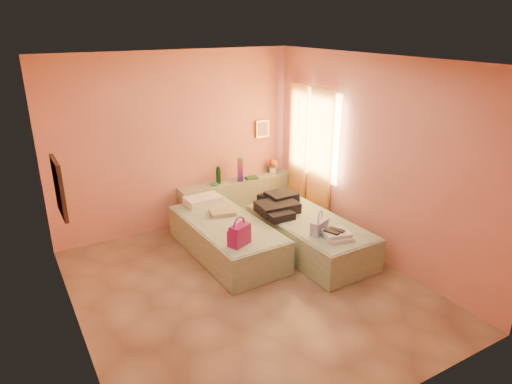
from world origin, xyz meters
TOP-DOWN VIEW (x-y plane):
  - ground at (0.00, 0.00)m, footprint 4.50×4.50m
  - room_walls at (0.21, 0.57)m, footprint 4.02×4.51m
  - headboard_ledge at (0.98, 2.10)m, footprint 2.05×0.30m
  - bed_left at (0.19, 0.95)m, footprint 0.96×2.03m
  - bed_right at (1.27, 0.40)m, footprint 0.96×2.03m
  - water_bottle at (0.63, 2.10)m, footprint 0.10×0.10m
  - rainbow_box at (1.00, 2.03)m, footprint 0.12×0.12m
  - small_dish at (0.54, 2.06)m, footprint 0.15×0.15m
  - green_book at (1.23, 2.04)m, footprint 0.22×0.17m
  - flower_vase at (1.72, 2.13)m, footprint 0.25×0.25m
  - magenta_handbag at (0.03, 0.26)m, footprint 0.34×0.27m
  - khaki_garment at (0.28, 1.24)m, footprint 0.42×0.37m
  - clothes_pile at (1.08, 0.91)m, footprint 0.69×0.69m
  - blue_handbag at (1.12, -0.00)m, footprint 0.32×0.23m
  - towel_stack at (1.24, -0.26)m, footprint 0.42×0.38m
  - sandal_pair at (1.19, -0.23)m, footprint 0.22×0.25m

SIDE VIEW (x-z plane):
  - ground at x=0.00m, z-range 0.00..0.00m
  - bed_left at x=0.19m, z-range 0.00..0.50m
  - bed_right at x=1.27m, z-range 0.00..0.50m
  - headboard_ledge at x=0.98m, z-range 0.00..0.65m
  - khaki_garment at x=0.28m, z-range 0.50..0.56m
  - towel_stack at x=1.24m, z-range 0.50..0.60m
  - blue_handbag at x=1.12m, z-range 0.50..0.69m
  - clothes_pile at x=1.08m, z-range 0.50..0.69m
  - sandal_pair at x=1.19m, z-range 0.60..0.62m
  - magenta_handbag at x=0.03m, z-range 0.50..0.78m
  - small_dish at x=0.54m, z-range 0.65..0.68m
  - green_book at x=1.23m, z-range 0.65..0.68m
  - water_bottle at x=0.63m, z-range 0.65..0.93m
  - flower_vase at x=1.72m, z-range 0.65..0.94m
  - rainbow_box at x=1.00m, z-range 0.65..1.06m
  - room_walls at x=0.21m, z-range 0.38..3.19m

